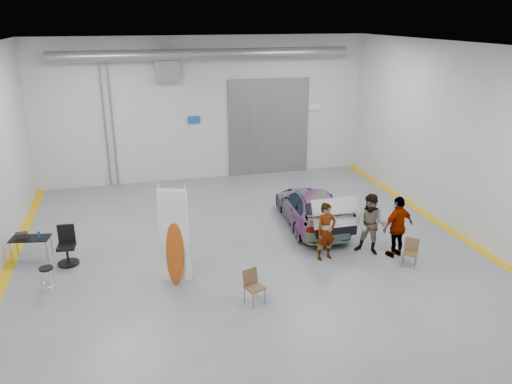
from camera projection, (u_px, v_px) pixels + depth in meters
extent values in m
plane|color=slate|center=(253.00, 258.00, 14.73)|extent=(16.00, 16.00, 0.00)
cube|color=silver|center=(471.00, 144.00, 15.42)|extent=(0.02, 16.00, 6.00)
cube|color=silver|center=(205.00, 109.00, 21.01)|extent=(14.00, 0.02, 6.00)
cube|color=silver|center=(407.00, 325.00, 6.44)|extent=(14.00, 0.02, 6.00)
cube|color=silver|center=(252.00, 47.00, 12.72)|extent=(14.00, 16.00, 0.02)
cube|color=gray|center=(269.00, 127.00, 21.91)|extent=(3.60, 0.12, 4.20)
cube|color=gray|center=(167.00, 67.00, 19.97)|extent=(1.00, 0.50, 1.20)
cylinder|color=gray|center=(205.00, 54.00, 19.69)|extent=(11.90, 0.44, 0.44)
cube|color=#164CB3|center=(194.00, 120.00, 20.95)|extent=(0.50, 0.04, 0.30)
cube|color=white|center=(312.00, 107.00, 22.13)|extent=(0.70, 0.04, 0.25)
cylinder|color=gray|center=(113.00, 126.00, 20.18)|extent=(0.08, 0.08, 5.00)
cylinder|color=gray|center=(105.00, 127.00, 20.11)|extent=(0.08, 0.08, 5.00)
cube|color=gold|center=(0.00, 288.00, 13.08)|extent=(0.30, 16.00, 0.01)
cube|color=gold|center=(454.00, 233.00, 16.39)|extent=(0.30, 16.00, 0.01)
imported|color=white|center=(311.00, 208.00, 16.84)|extent=(2.13, 4.46, 1.25)
imported|color=#906D4E|center=(326.00, 231.00, 14.40)|extent=(0.70, 0.53, 1.74)
imported|color=slate|center=(371.00, 224.00, 14.72)|extent=(1.15, 1.12, 1.87)
imported|color=brown|center=(398.00, 227.00, 14.56)|extent=(1.17, 0.71, 1.88)
cube|color=white|center=(178.00, 251.00, 13.06)|extent=(0.77, 0.30, 1.70)
ellipsoid|color=#D06312|center=(178.00, 254.00, 13.01)|extent=(0.52, 0.37, 1.80)
cube|color=white|center=(175.00, 205.00, 12.61)|extent=(0.74, 0.29, 0.90)
cylinder|color=white|center=(164.00, 236.00, 12.82)|extent=(0.02, 0.02, 2.84)
cylinder|color=white|center=(190.00, 233.00, 12.98)|extent=(0.02, 0.02, 2.84)
cube|color=brown|center=(255.00, 287.00, 12.26)|extent=(0.54, 0.53, 0.04)
cube|color=brown|center=(253.00, 275.00, 12.35)|extent=(0.42, 0.24, 0.40)
cube|color=brown|center=(410.00, 253.00, 14.07)|extent=(0.54, 0.54, 0.04)
cube|color=brown|center=(408.00, 244.00, 14.16)|extent=(0.35, 0.31, 0.37)
cylinder|color=black|center=(46.00, 268.00, 12.67)|extent=(0.35, 0.35, 0.05)
torus|color=silver|center=(48.00, 285.00, 12.83)|extent=(0.37, 0.37, 0.02)
cylinder|color=gray|center=(12.00, 254.00, 14.21)|extent=(0.03, 0.03, 0.65)
cylinder|color=gray|center=(49.00, 250.00, 14.45)|extent=(0.03, 0.03, 0.65)
cylinder|color=gray|center=(15.00, 248.00, 14.63)|extent=(0.03, 0.03, 0.65)
cylinder|color=gray|center=(51.00, 244.00, 14.87)|extent=(0.03, 0.03, 0.65)
cube|color=black|center=(30.00, 238.00, 14.42)|extent=(1.17, 0.73, 0.04)
cylinder|color=navy|center=(39.00, 235.00, 14.37)|extent=(0.07, 0.07, 0.20)
cube|color=black|center=(21.00, 235.00, 14.38)|extent=(0.32, 0.20, 0.16)
cylinder|color=black|center=(69.00, 263.00, 14.34)|extent=(0.60, 0.60, 0.04)
cylinder|color=black|center=(68.00, 255.00, 14.25)|extent=(0.06, 0.06, 0.51)
cube|color=black|center=(66.00, 247.00, 14.16)|extent=(0.53, 0.53, 0.07)
cube|color=black|center=(66.00, 233.00, 14.27)|extent=(0.47, 0.10, 0.54)
cube|color=silver|center=(335.00, 210.00, 14.89)|extent=(1.46, 0.89, 0.04)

